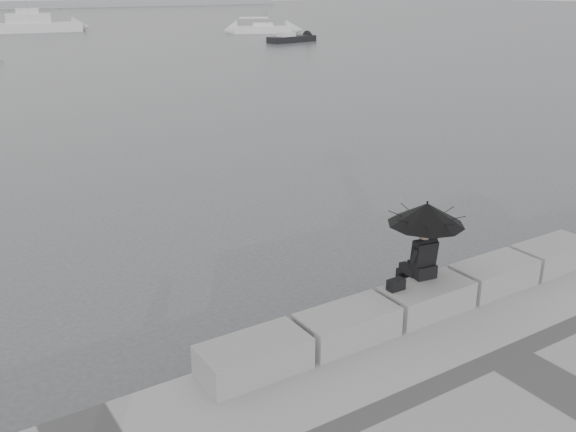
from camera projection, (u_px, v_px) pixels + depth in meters
ground at (406, 326)px, 11.57m from camera, size 360.00×360.00×0.00m
stone_block_far_left at (254, 357)px, 9.23m from camera, size 1.60×0.80×0.50m
stone_block_left at (347, 325)px, 10.09m from camera, size 1.60×0.80×0.50m
stone_block_centre at (426, 298)px, 10.95m from camera, size 1.60×0.80×0.50m
stone_block_right at (494, 275)px, 11.82m from camera, size 1.60×0.80×0.50m
stone_block_far_right at (552, 255)px, 12.68m from camera, size 1.60×0.80×0.50m
seated_person at (426, 221)px, 10.83m from camera, size 1.32×1.32×1.39m
bag at (396, 285)px, 10.67m from camera, size 0.29×0.17×0.19m
sailboat_right at (262, 28)px, 76.81m from camera, size 7.25×4.97×12.90m
motor_cruiser at (38, 25)px, 77.84m from camera, size 10.47×4.26×4.50m
small_motorboat at (292, 39)px, 65.34m from camera, size 5.69×2.50×1.10m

